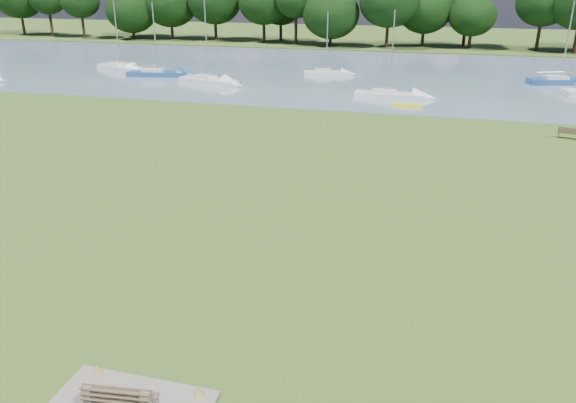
% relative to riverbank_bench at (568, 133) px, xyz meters
% --- Properties ---
extents(ground, '(220.00, 220.00, 0.00)m').
position_rel_riverbank_bench_xyz_m(ground, '(-15.89, -17.76, -0.41)').
color(ground, '#535E24').
extents(river, '(220.00, 40.00, 0.10)m').
position_rel_riverbank_bench_xyz_m(river, '(-15.89, 24.24, -0.41)').
color(river, slate).
rests_on(river, ground).
extents(far_bank, '(220.00, 20.00, 0.40)m').
position_rel_riverbank_bench_xyz_m(far_bank, '(-15.89, 54.24, -0.41)').
color(far_bank, '#4C6626').
rests_on(far_bank, ground).
extents(riverbank_bench, '(1.38, 0.74, 0.81)m').
position_rel_riverbank_bench_xyz_m(riverbank_bench, '(0.00, 0.00, 0.00)').
color(riverbank_bench, brown).
rests_on(riverbank_bench, ground).
extents(kayak, '(2.67, 0.66, 0.27)m').
position_rel_riverbank_bench_xyz_m(kayak, '(-11.37, 7.28, -0.23)').
color(kayak, yellow).
rests_on(kayak, river).
extents(tree_line, '(124.16, 8.60, 10.40)m').
position_rel_riverbank_bench_xyz_m(tree_line, '(-25.30, 50.24, 5.79)').
color(tree_line, black).
rests_on(tree_line, far_bank).
extents(sailboat_0, '(7.06, 4.56, 8.06)m').
position_rel_riverbank_bench_xyz_m(sailboat_0, '(-45.92, 19.07, 0.11)').
color(sailboat_0, silver).
rests_on(sailboat_0, river).
extents(sailboat_1, '(6.69, 3.61, 8.20)m').
position_rel_riverbank_bench_xyz_m(sailboat_1, '(3.06, 22.44, 0.15)').
color(sailboat_1, navy).
rests_on(sailboat_1, river).
extents(sailboat_3, '(5.18, 2.44, 6.89)m').
position_rel_riverbank_bench_xyz_m(sailboat_3, '(-21.43, 21.67, 0.06)').
color(sailboat_3, silver).
rests_on(sailboat_3, river).
extents(sailboat_4, '(6.96, 3.89, 8.48)m').
position_rel_riverbank_bench_xyz_m(sailboat_4, '(-32.34, 13.50, 0.10)').
color(sailboat_4, silver).
rests_on(sailboat_4, river).
extents(sailboat_6, '(6.41, 1.89, 7.69)m').
position_rel_riverbank_bench_xyz_m(sailboat_6, '(-13.36, 10.97, 0.03)').
color(sailboat_6, silver).
rests_on(sailboat_6, river).
extents(sailboat_8, '(6.93, 3.07, 7.82)m').
position_rel_riverbank_bench_xyz_m(sailboat_8, '(-39.53, 16.17, 0.12)').
color(sailboat_8, navy).
rests_on(sailboat_8, river).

